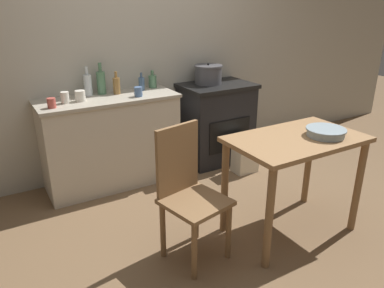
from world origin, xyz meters
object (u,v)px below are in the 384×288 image
(work_table, at_px, (295,155))
(bottle_left, at_px, (101,82))
(cup_mid_right, at_px, (138,92))
(flour_sack, at_px, (245,154))
(stove, at_px, (216,122))
(bottle_center, at_px, (142,83))
(mixing_bowl_large, at_px, (326,132))
(cup_right, at_px, (65,98))
(bottle_center_left, at_px, (88,84))
(cup_center_right, at_px, (80,96))
(chair, at_px, (188,191))
(stock_pot, at_px, (208,74))
(bottle_mid_left, at_px, (153,81))
(bottle_far_left, at_px, (117,85))
(cup_far_right, at_px, (51,103))

(work_table, relative_size, bottle_left, 3.37)
(cup_mid_right, bearing_deg, flour_sack, -17.99)
(stove, distance_m, bottle_center, 0.98)
(work_table, relative_size, flour_sack, 2.45)
(mixing_bowl_large, distance_m, cup_right, 2.19)
(work_table, distance_m, bottle_center, 1.72)
(bottle_center_left, xyz_separation_m, cup_center_right, (-0.12, -0.17, -0.06))
(stove, height_order, bottle_left, bottle_left)
(bottle_center, bearing_deg, cup_right, -171.25)
(bottle_left, bearing_deg, bottle_center, -7.85)
(work_table, relative_size, chair, 1.05)
(stock_pot, distance_m, cup_mid_right, 0.91)
(bottle_center, bearing_deg, flour_sack, -31.33)
(stove, xyz_separation_m, cup_center_right, (-1.47, -0.00, 0.49))
(bottle_center, xyz_separation_m, cup_right, (-0.78, -0.12, -0.02))
(chair, height_order, flour_sack, chair)
(chair, height_order, stock_pot, stock_pot)
(stove, xyz_separation_m, work_table, (-0.29, -1.49, 0.21))
(chair, xyz_separation_m, bottle_center_left, (-0.23, 1.50, 0.49))
(bottle_mid_left, height_order, bottle_center_left, bottle_center_left)
(work_table, xyz_separation_m, bottle_far_left, (-0.81, 1.58, 0.32))
(bottle_far_left, distance_m, cup_center_right, 0.39)
(mixing_bowl_large, height_order, bottle_mid_left, bottle_mid_left)
(bottle_center, height_order, cup_far_right, bottle_center)
(bottle_left, height_order, bottle_center_left, bottle_left)
(stove, distance_m, bottle_far_left, 1.22)
(chair, height_order, bottle_left, bottle_left)
(work_table, relative_size, bottle_far_left, 4.62)
(cup_mid_right, distance_m, cup_right, 0.66)
(stove, xyz_separation_m, bottle_center_left, (-1.35, 0.17, 0.55))
(bottle_center, height_order, cup_mid_right, bottle_center)
(bottle_left, bearing_deg, cup_far_right, -152.55)
(bottle_center_left, height_order, cup_center_right, bottle_center_left)
(cup_far_right, bearing_deg, bottle_left, 27.45)
(chair, height_order, bottle_far_left, bottle_far_left)
(stock_pot, xyz_separation_m, cup_far_right, (-1.67, -0.17, -0.05))
(bottle_far_left, height_order, bottle_mid_left, bottle_far_left)
(flour_sack, distance_m, mixing_bowl_large, 1.31)
(bottle_center, bearing_deg, cup_far_right, -166.67)
(chair, distance_m, mixing_bowl_large, 1.11)
(mixing_bowl_large, height_order, bottle_left, bottle_left)
(work_table, xyz_separation_m, cup_mid_right, (-0.67, 1.38, 0.28))
(flour_sack, distance_m, bottle_far_left, 1.51)
(cup_right, bearing_deg, stove, 0.28)
(bottle_mid_left, bearing_deg, bottle_center, -159.36)
(mixing_bowl_large, bearing_deg, cup_right, 133.89)
(stock_pot, bearing_deg, bottle_mid_left, 170.93)
(bottle_center_left, xyz_separation_m, cup_right, (-0.26, -0.18, -0.06))
(stock_pot, height_order, mixing_bowl_large, stock_pot)
(bottle_left, distance_m, cup_center_right, 0.31)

